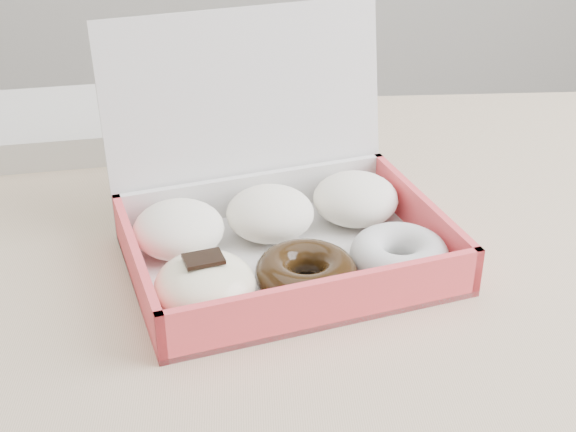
{
  "coord_description": "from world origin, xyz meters",
  "views": [
    {
      "loc": [
        0.06,
        -0.77,
        1.2
      ],
      "look_at": [
        0.11,
        -0.08,
        0.81
      ],
      "focal_mm": 50.0,
      "sensor_mm": 36.0,
      "label": 1
    }
  ],
  "objects": [
    {
      "name": "table",
      "position": [
        0.0,
        0.0,
        0.67
      ],
      "size": [
        1.2,
        0.8,
        0.75
      ],
      "color": "tan",
      "rests_on": "ground"
    },
    {
      "name": "donut_box",
      "position": [
        0.1,
        -0.06,
        0.79
      ],
      "size": [
        0.38,
        0.35,
        0.23
      ],
      "rotation": [
        0.0,
        0.0,
        0.28
      ],
      "color": "silver",
      "rests_on": "table"
    },
    {
      "name": "newspapers",
      "position": [
        -0.2,
        0.26,
        0.77
      ],
      "size": [
        0.28,
        0.23,
        0.04
      ],
      "primitive_type": "cube",
      "rotation": [
        0.0,
        0.0,
        0.13
      ],
      "color": "white",
      "rests_on": "table"
    }
  ]
}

